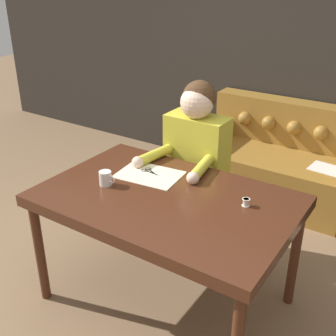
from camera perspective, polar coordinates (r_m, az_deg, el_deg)
The scene contains 9 objects.
ground_plane at distance 2.88m, azimuth -3.57°, elevation -17.90°, with size 16.00×16.00×0.00m, color #846647.
wall_back at distance 4.24m, azimuth 15.78°, elevation 15.32°, with size 8.00×0.06×2.60m.
dining_table at distance 2.49m, azimuth -0.25°, elevation -5.20°, with size 1.48×0.96×0.78m.
couch at distance 4.08m, azimuth 15.61°, elevation 0.33°, with size 1.62×0.80×0.86m.
person at distance 3.06m, azimuth 3.77°, elevation 0.42°, with size 0.50×0.60×1.30m.
pattern_paper_main at distance 2.70m, azimuth -2.56°, elevation -0.90°, with size 0.43×0.33×0.00m.
scissors at distance 2.73m, azimuth -2.22°, elevation -0.63°, with size 0.24×0.12×0.01m.
mug at distance 2.58m, azimuth -8.44°, elevation -1.39°, with size 0.11×0.08×0.09m.
thread_spool at distance 2.38m, azimuth 10.51°, elevation -4.60°, with size 0.04×0.04×0.05m.
Camera 1 is at (1.30, -1.65, 1.98)m, focal length 45.00 mm.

